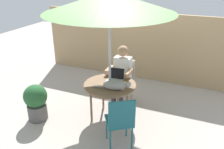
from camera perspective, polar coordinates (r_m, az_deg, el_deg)
name	(u,v)px	position (r m, az deg, el deg)	size (l,w,h in m)	color
ground_plane	(110,117)	(4.62, -0.49, -10.28)	(14.00, 14.00, 0.00)	#ADA399
fence_back	(141,47)	(5.96, 7.10, 6.75)	(5.26, 0.08, 1.69)	tan
patio_table	(110,87)	(4.29, -0.52, -3.12)	(0.95, 0.95, 0.71)	brown
patio_umbrella	(110,2)	(3.84, -0.60, 17.15)	(2.14, 2.14, 2.31)	#B7B7BC
chair_occupied	(124,77)	(4.96, 2.90, -0.57)	(0.40, 0.40, 0.91)	#B2A899
chair_empty	(120,119)	(3.62, 2.04, -10.84)	(0.55, 0.55, 0.91)	#1E606B
person_seated	(121,72)	(4.76, 2.29, 0.54)	(0.48, 0.48, 1.25)	white
laptop	(116,77)	(4.39, 0.86, -0.57)	(0.32, 0.28, 0.21)	silver
cat	(116,85)	(4.04, 1.05, -2.60)	(0.64, 0.30, 0.17)	gray
potted_plant_near_fence	(36,101)	(4.59, -17.96, -6.23)	(0.43, 0.43, 0.71)	#595654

